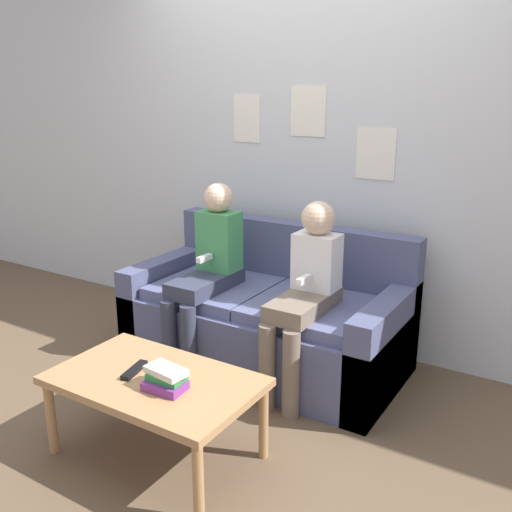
{
  "coord_description": "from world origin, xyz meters",
  "views": [
    {
      "loc": [
        1.63,
        -2.23,
        1.61
      ],
      "look_at": [
        0.0,
        0.39,
        0.71
      ],
      "focal_mm": 40.0,
      "sensor_mm": 36.0,
      "label": 1
    }
  ],
  "objects_px": {
    "person_left": "(207,267)",
    "tv_remote": "(134,370)",
    "couch": "(268,319)",
    "person_right": "(305,289)",
    "coffee_table": "(155,386)"
  },
  "relations": [
    {
      "from": "coffee_table",
      "to": "tv_remote",
      "type": "xyz_separation_m",
      "value": [
        -0.11,
        -0.01,
        0.05
      ]
    },
    {
      "from": "couch",
      "to": "person_right",
      "type": "xyz_separation_m",
      "value": [
        0.35,
        -0.2,
        0.32
      ]
    },
    {
      "from": "couch",
      "to": "tv_remote",
      "type": "relative_size",
      "value": 9.33
    },
    {
      "from": "person_left",
      "to": "tv_remote",
      "type": "distance_m",
      "value": 0.95
    },
    {
      "from": "tv_remote",
      "to": "person_right",
      "type": "bearing_deg",
      "value": 53.47
    },
    {
      "from": "person_left",
      "to": "tv_remote",
      "type": "height_order",
      "value": "person_left"
    },
    {
      "from": "person_left",
      "to": "person_right",
      "type": "relative_size",
      "value": 1.04
    },
    {
      "from": "coffee_table",
      "to": "person_left",
      "type": "height_order",
      "value": "person_left"
    },
    {
      "from": "person_left",
      "to": "tv_remote",
      "type": "xyz_separation_m",
      "value": [
        0.25,
        -0.9,
        -0.21
      ]
    },
    {
      "from": "person_right",
      "to": "tv_remote",
      "type": "distance_m",
      "value": 1.0
    },
    {
      "from": "person_left",
      "to": "person_right",
      "type": "xyz_separation_m",
      "value": [
        0.65,
        -0.0,
        -0.01
      ]
    },
    {
      "from": "couch",
      "to": "tv_remote",
      "type": "xyz_separation_m",
      "value": [
        -0.05,
        -1.09,
        0.13
      ]
    },
    {
      "from": "tv_remote",
      "to": "person_left",
      "type": "bearing_deg",
      "value": 93.24
    },
    {
      "from": "coffee_table",
      "to": "couch",
      "type": "bearing_deg",
      "value": 92.9
    },
    {
      "from": "tv_remote",
      "to": "couch",
      "type": "bearing_deg",
      "value": 74.78
    }
  ]
}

